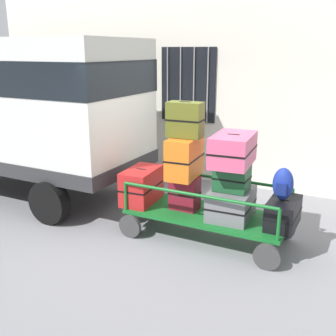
# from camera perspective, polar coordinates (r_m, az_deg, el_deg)

# --- Properties ---
(ground_plane) EXTENTS (40.00, 40.00, 0.00)m
(ground_plane) POSITION_cam_1_polar(r_m,az_deg,el_deg) (6.35, 1.55, -8.78)
(ground_plane) COLOR gray
(building_wall) EXTENTS (12.00, 0.38, 5.00)m
(building_wall) POSITION_cam_1_polar(r_m,az_deg,el_deg) (8.27, 10.01, 14.74)
(building_wall) COLOR silver
(building_wall) RESTS_ON ground
(van) EXTENTS (4.88, 2.13, 2.88)m
(van) POSITION_cam_1_polar(r_m,az_deg,el_deg) (8.19, -20.44, 8.81)
(van) COLOR silver
(van) RESTS_ON ground
(luggage_cart) EXTENTS (2.39, 1.04, 0.40)m
(luggage_cart) POSITION_cam_1_polar(r_m,az_deg,el_deg) (6.00, 5.46, -6.92)
(luggage_cart) COLOR #146023
(luggage_cart) RESTS_ON ground
(cart_railing) EXTENTS (2.29, 0.90, 0.44)m
(cart_railing) POSITION_cam_1_polar(r_m,az_deg,el_deg) (5.84, 5.57, -3.05)
(cart_railing) COLOR #146023
(cart_railing) RESTS_ON luggage_cart
(suitcase_left_bottom) EXTENTS (0.50, 0.80, 0.54)m
(suitcase_left_bottom) POSITION_cam_1_polar(r_m,az_deg,el_deg) (6.30, -3.73, -2.47)
(suitcase_left_bottom) COLOR #B21E1E
(suitcase_left_bottom) RESTS_ON luggage_cart
(suitcase_midleft_bottom) EXTENTS (0.43, 0.30, 0.51)m
(suitcase_midleft_bottom) POSITION_cam_1_polar(r_m,az_deg,el_deg) (6.02, 2.38, -3.51)
(suitcase_midleft_bottom) COLOR maroon
(suitcase_midleft_bottom) RESTS_ON luggage_cart
(suitcase_midleft_middle) EXTENTS (0.43, 0.71, 0.59)m
(suitcase_midleft_middle) POSITION_cam_1_polar(r_m,az_deg,el_deg) (5.84, 2.35, 1.51)
(suitcase_midleft_middle) COLOR orange
(suitcase_midleft_middle) RESTS_ON suitcase_midleft_bottom
(suitcase_midleft_top) EXTENTS (0.52, 0.30, 0.51)m
(suitcase_midleft_top) POSITION_cam_1_polar(r_m,az_deg,el_deg) (5.72, 2.41, 6.82)
(suitcase_midleft_top) COLOR #4C5119
(suitcase_midleft_top) RESTS_ON suitcase_midleft_middle
(suitcase_center_bottom) EXTENTS (0.60, 0.75, 0.42)m
(suitcase_center_bottom) POSITION_cam_1_polar(r_m,az_deg,el_deg) (5.79, 8.88, -4.99)
(suitcase_center_bottom) COLOR slate
(suitcase_center_bottom) RESTS_ON luggage_cart
(suitcase_center_middle) EXTENTS (0.47, 0.37, 0.37)m
(suitcase_center_middle) POSITION_cam_1_polar(r_m,az_deg,el_deg) (5.65, 9.00, -1.30)
(suitcase_center_middle) COLOR #194C28
(suitcase_center_middle) RESTS_ON suitcase_center_bottom
(suitcase_center_top) EXTENTS (0.57, 0.86, 0.42)m
(suitcase_center_top) POSITION_cam_1_polar(r_m,az_deg,el_deg) (5.53, 9.15, 2.59)
(suitcase_center_top) COLOR #CC4C72
(suitcase_center_top) RESTS_ON suitcase_center_middle
(suitcase_midright_bottom) EXTENTS (0.39, 0.68, 0.38)m
(suitcase_midright_bottom) POSITION_cam_1_polar(r_m,az_deg,el_deg) (5.67, 15.93, -6.13)
(suitcase_midright_bottom) COLOR black
(suitcase_midright_bottom) RESTS_ON luggage_cart
(backpack) EXTENTS (0.27, 0.22, 0.44)m
(backpack) POSITION_cam_1_polar(r_m,az_deg,el_deg) (5.50, 15.89, -2.22)
(backpack) COLOR navy
(backpack) RESTS_ON suitcase_midright_bottom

